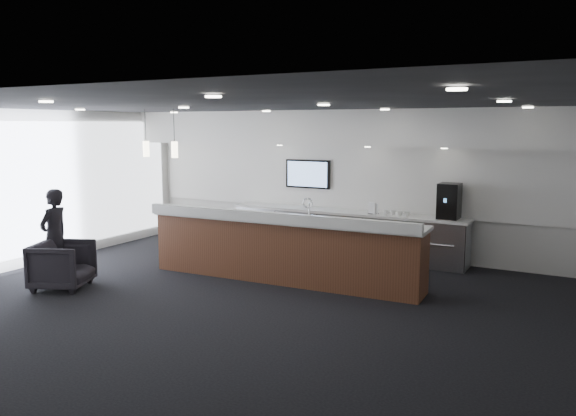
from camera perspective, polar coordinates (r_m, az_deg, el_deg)
The scene contains 22 objects.
ground at distance 8.71m, azimuth -3.81°, elevation -9.66°, with size 10.00×10.00×0.00m, color black.
ceiling at distance 8.29m, azimuth -4.01°, elevation 10.47°, with size 10.00×8.00×0.02m, color black.
back_wall at distance 11.91m, azimuth 6.53°, elevation 2.57°, with size 10.00×0.02×3.00m, color silver.
left_wall at distance 11.82m, azimuth -24.79°, elevation 1.81°, with size 0.02×8.00×3.00m, color silver.
soffit_bulkhead at distance 11.43m, azimuth 5.76°, elevation 8.11°, with size 10.00×0.90×0.70m, color white.
alcove_panel at distance 11.87m, azimuth 6.48°, elevation 3.04°, with size 9.80×0.06×1.40m, color white.
window_blinds_wall at distance 11.79m, azimuth -24.67°, elevation 1.80°, with size 0.04×7.36×2.55m, color #ADB8CF.
back_credenza at distance 11.73m, azimuth 5.78°, elevation -2.56°, with size 5.06×0.66×0.95m.
wall_tv at distance 12.22m, azimuth 2.02°, elevation 3.47°, with size 1.05×0.08×0.62m.
pendant_left at distance 10.39m, azimuth -12.80°, elevation 5.72°, with size 0.12×0.12×0.30m, color #FFF0C6.
pendant_right at distance 10.86m, azimuth -15.59°, elevation 5.73°, with size 0.12×0.12×0.30m, color #FFF0C6.
ceiling_can_lights at distance 8.29m, azimuth -4.01°, elevation 10.27°, with size 7.00×5.00×0.02m, color white, non-canonical shape.
service_counter at distance 9.79m, azimuth -0.51°, elevation -4.11°, with size 5.03×1.07×1.49m.
coffee_machine at distance 11.00m, azimuth 16.06°, elevation 0.68°, with size 0.38×0.51×0.67m.
info_sign_left at distance 11.28m, azimuth 8.51°, elevation -0.01°, with size 0.17×0.02×0.23m, color silver.
info_sign_right at distance 11.28m, azimuth 8.77°, elevation -0.07°, with size 0.16×0.02×0.21m, color silver.
armchair at distance 10.10m, azimuth -21.94°, elevation -5.40°, with size 0.84×0.87×0.79m, color black.
lounge_guest at distance 10.47m, azimuth -22.64°, elevation -2.63°, with size 0.59×0.39×1.62m, color black.
cup_0 at distance 11.12m, azimuth 11.97°, elevation -0.57°, with size 0.11×0.11×0.10m, color white.
cup_1 at distance 11.16m, azimuth 11.28°, elevation -0.52°, with size 0.11×0.11×0.10m, color white.
cup_2 at distance 11.20m, azimuth 10.60°, elevation -0.46°, with size 0.11×0.11×0.10m, color white.
cup_3 at distance 11.24m, azimuth 9.92°, elevation -0.41°, with size 0.11×0.11×0.10m, color white.
Camera 1 is at (4.47, -6.97, 2.69)m, focal length 35.00 mm.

